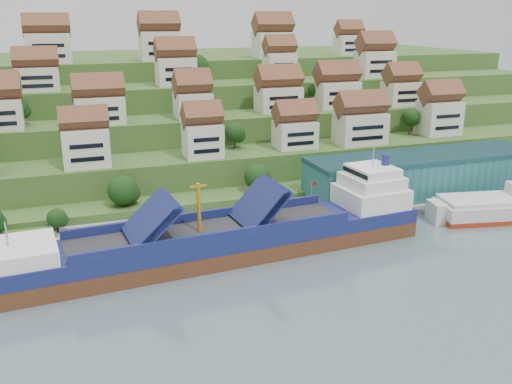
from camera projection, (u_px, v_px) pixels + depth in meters
name	position (u px, v px, depth m)	size (l,w,h in m)	color
ground	(249.00, 254.00, 112.53)	(300.00, 300.00, 0.00)	slate
quay	(309.00, 213.00, 132.09)	(180.00, 14.00, 2.20)	gray
hillside	(155.00, 116.00, 202.49)	(260.00, 128.00, 31.00)	#2D4C1E
hillside_village	(182.00, 92.00, 160.10)	(159.54, 63.02, 29.06)	silver
hillside_trees	(159.00, 134.00, 144.30)	(143.39, 61.90, 30.48)	#193E14
warehouse	(423.00, 174.00, 142.29)	(60.00, 15.00, 10.00)	#246462
flagpole	(312.00, 197.00, 125.26)	(1.28, 0.16, 8.00)	gray
cargo_ship	(232.00, 239.00, 110.90)	(84.09, 18.99, 18.56)	#532D19
second_ship	(502.00, 208.00, 131.67)	(30.14, 15.92, 8.30)	maroon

